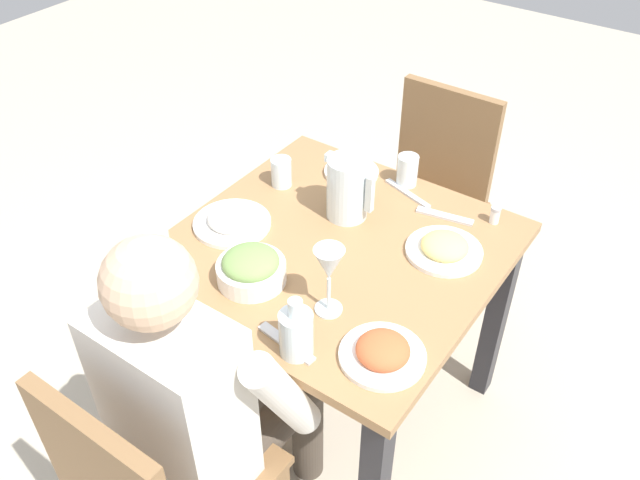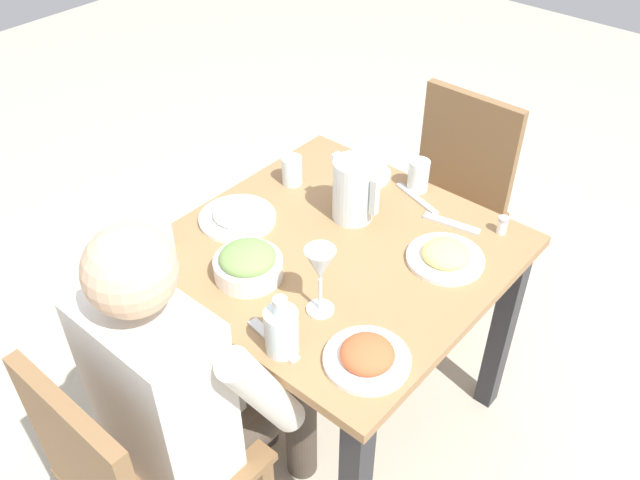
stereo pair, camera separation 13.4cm
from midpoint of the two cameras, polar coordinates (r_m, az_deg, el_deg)
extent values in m
plane|color=#B7AD99|center=(2.39, 2.78, -14.18)|extent=(8.00, 8.00, 0.00)
cube|color=#997047|center=(1.87, 3.45, -1.04)|extent=(0.87, 0.87, 0.03)
cube|color=#232328|center=(2.13, -11.62, -9.21)|extent=(0.06, 0.06, 0.70)
cube|color=#232328|center=(2.51, 1.62, 0.55)|extent=(0.06, 0.06, 0.70)
cube|color=#232328|center=(2.24, 16.97, -7.42)|extent=(0.06, 0.06, 0.70)
cube|color=olive|center=(2.11, -9.66, -16.01)|extent=(0.04, 0.04, 0.41)
cube|color=olive|center=(1.80, -10.87, -18.37)|extent=(0.40, 0.40, 0.03)
cube|color=olive|center=(1.57, -17.07, -17.83)|extent=(0.38, 0.04, 0.42)
cube|color=olive|center=(2.71, 15.60, -1.70)|extent=(0.04, 0.04, 0.41)
cube|color=olive|center=(2.82, 9.60, 1.21)|extent=(0.04, 0.04, 0.41)
cube|color=olive|center=(2.48, 11.88, -5.65)|extent=(0.04, 0.04, 0.41)
cube|color=olive|center=(2.60, 5.51, -2.29)|extent=(0.04, 0.04, 0.41)
cube|color=olive|center=(2.51, 11.24, 1.70)|extent=(0.40, 0.40, 0.03)
cube|color=olive|center=(2.52, 14.03, 7.60)|extent=(0.38, 0.04, 0.42)
cube|color=silver|center=(1.60, -11.19, -12.63)|extent=(0.32, 0.20, 0.50)
sphere|color=#DBB28E|center=(1.33, -13.16, -2.70)|extent=(0.19, 0.19, 0.19)
cylinder|color=#473D33|center=(1.93, -7.45, -13.19)|extent=(0.11, 0.38, 0.11)
cylinder|color=#473D33|center=(2.15, -3.27, -13.22)|extent=(0.10, 0.10, 0.43)
cylinder|color=silver|center=(1.74, -12.09, -5.93)|extent=(0.08, 0.23, 0.37)
cylinder|color=#473D33|center=(1.85, -3.68, -16.00)|extent=(0.11, 0.38, 0.11)
cylinder|color=#473D33|center=(2.08, 0.28, -15.67)|extent=(0.10, 0.10, 0.43)
cylinder|color=silver|center=(1.53, -2.27, -12.99)|extent=(0.08, 0.23, 0.37)
cylinder|color=silver|center=(1.92, 4.86, 4.23)|extent=(0.12, 0.12, 0.19)
cube|color=silver|center=(1.88, 6.71, 3.60)|extent=(0.02, 0.02, 0.11)
cube|color=silver|center=(1.90, 3.68, 6.90)|extent=(0.04, 0.03, 0.02)
cylinder|color=white|center=(1.75, -3.97, -2.44)|extent=(0.18, 0.18, 0.05)
ellipsoid|color=#759951|center=(1.73, -4.02, -1.57)|extent=(0.15, 0.15, 0.06)
cylinder|color=white|center=(1.57, 6.52, -10.22)|extent=(0.20, 0.20, 0.01)
ellipsoid|color=#CC5B33|center=(1.55, 6.57, -9.73)|extent=(0.13, 0.13, 0.06)
cylinder|color=white|center=(2.15, 5.50, 5.59)|extent=(0.17, 0.17, 0.01)
ellipsoid|color=#B7AD89|center=(2.13, 5.53, 6.00)|extent=(0.11, 0.11, 0.05)
cylinder|color=white|center=(1.95, -5.13, 1.80)|extent=(0.22, 0.22, 0.01)
ellipsoid|color=white|center=(1.94, -5.16, 2.28)|extent=(0.14, 0.14, 0.06)
cylinder|color=white|center=(1.85, 12.69, -1.63)|extent=(0.21, 0.21, 0.01)
ellipsoid|color=#E0C670|center=(1.84, 12.77, -1.19)|extent=(0.13, 0.13, 0.05)
cylinder|color=silver|center=(2.08, 10.24, 5.41)|extent=(0.07, 0.07, 0.10)
cylinder|color=silver|center=(2.08, -0.57, 5.91)|extent=(0.06, 0.06, 0.09)
cylinder|color=silver|center=(1.85, -11.48, 0.45)|extent=(0.07, 0.07, 0.11)
cylinder|color=silver|center=(1.67, 2.32, -6.00)|extent=(0.07, 0.07, 0.01)
cylinder|color=silver|center=(1.64, 2.36, -4.69)|extent=(0.01, 0.01, 0.10)
cone|color=silver|center=(1.57, 2.45, -2.20)|extent=(0.08, 0.08, 0.09)
cylinder|color=silver|center=(1.54, -0.80, -7.92)|extent=(0.08, 0.08, 0.12)
cylinder|color=#993333|center=(1.56, -0.79, -8.52)|extent=(0.07, 0.07, 0.07)
cylinder|color=silver|center=(1.48, -0.83, -5.76)|extent=(0.03, 0.03, 0.04)
cylinder|color=white|center=(1.98, 17.18, 1.05)|extent=(0.03, 0.03, 0.04)
cylinder|color=#B2B2B7|center=(1.96, 17.33, 1.67)|extent=(0.03, 0.03, 0.01)
cube|color=silver|center=(1.98, 13.07, 1.32)|extent=(0.17, 0.06, 0.01)
cube|color=silver|center=(2.06, 10.12, 3.45)|extent=(0.18, 0.07, 0.01)
cube|color=silver|center=(1.60, -1.60, -8.63)|extent=(0.17, 0.05, 0.01)
camera|label=1|loc=(0.07, -87.88, 1.74)|focal=37.46mm
camera|label=2|loc=(0.07, 92.12, -1.74)|focal=37.46mm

